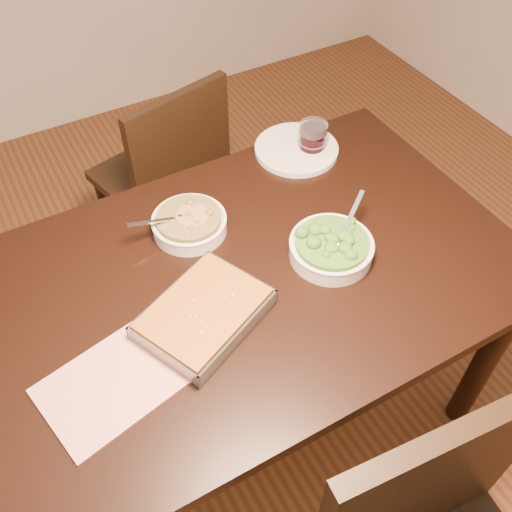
% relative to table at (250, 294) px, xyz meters
% --- Properties ---
extents(ground, '(4.00, 4.00, 0.00)m').
position_rel_table_xyz_m(ground, '(0.00, 0.00, -0.65)').
color(ground, '#4A2615').
rests_on(ground, ground).
extents(table, '(1.40, 0.90, 0.75)m').
position_rel_table_xyz_m(table, '(0.00, 0.00, 0.00)').
color(table, black).
rests_on(table, ground).
extents(magazine_a, '(0.34, 0.28, 0.01)m').
position_rel_table_xyz_m(magazine_a, '(-0.42, -0.14, 0.10)').
color(magazine_a, '#B03932').
rests_on(magazine_a, table).
extents(coaster, '(0.11, 0.11, 0.00)m').
position_rel_table_xyz_m(coaster, '(0.41, 0.34, 0.10)').
color(coaster, white).
rests_on(coaster, table).
extents(stew_bowl, '(0.23, 0.20, 0.08)m').
position_rel_table_xyz_m(stew_bowl, '(-0.07, 0.21, 0.12)').
color(stew_bowl, white).
rests_on(stew_bowl, table).
extents(broccoli_bowl, '(0.23, 0.22, 0.09)m').
position_rel_table_xyz_m(broccoli_bowl, '(0.21, -0.06, 0.13)').
color(broccoli_bowl, white).
rests_on(broccoli_bowl, table).
extents(baking_dish, '(0.36, 0.32, 0.05)m').
position_rel_table_xyz_m(baking_dish, '(-0.17, -0.08, 0.12)').
color(baking_dish, silver).
rests_on(baking_dish, table).
extents(wine_tumbler, '(0.09, 0.09, 0.10)m').
position_rel_table_xyz_m(wine_tumbler, '(0.41, 0.34, 0.15)').
color(wine_tumbler, black).
rests_on(wine_tumbler, coaster).
extents(dinner_plate, '(0.26, 0.26, 0.02)m').
position_rel_table_xyz_m(dinner_plate, '(0.37, 0.36, 0.10)').
color(dinner_plate, silver).
rests_on(dinner_plate, table).
extents(chair_far, '(0.49, 0.49, 0.87)m').
position_rel_table_xyz_m(chair_far, '(0.07, 0.77, -0.17)').
color(chair_far, black).
rests_on(chair_far, ground).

